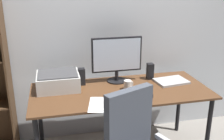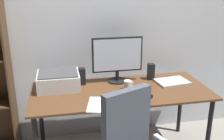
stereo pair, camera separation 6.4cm
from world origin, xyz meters
name	(u,v)px [view 2 (the right image)]	position (x,y,z in m)	size (l,w,h in m)	color
back_wall	(110,23)	(0.00, 0.54, 1.30)	(6.40, 0.10, 2.60)	silver
desk	(121,97)	(0.00, 0.00, 0.66)	(1.70, 0.75, 0.74)	#56351E
monitor	(117,57)	(0.02, 0.23, 1.00)	(0.51, 0.20, 0.47)	black
keyboard	(124,98)	(-0.02, -0.19, 0.75)	(0.29, 0.11, 0.02)	black
mouse	(147,95)	(0.20, -0.20, 0.76)	(0.06, 0.10, 0.03)	black
coffee_mug	(128,85)	(0.07, 0.00, 0.79)	(0.09, 0.07, 0.09)	white
laptop	(172,82)	(0.56, 0.08, 0.75)	(0.32, 0.23, 0.02)	#B7BABC
speaker_left	(82,76)	(-0.35, 0.22, 0.82)	(0.06, 0.07, 0.17)	black
speaker_right	(151,72)	(0.38, 0.22, 0.82)	(0.06, 0.07, 0.17)	black
printer	(59,80)	(-0.58, 0.17, 0.82)	(0.40, 0.34, 0.16)	silver
paper_sheet	(100,104)	(-0.24, -0.27, 0.74)	(0.21, 0.30, 0.00)	white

